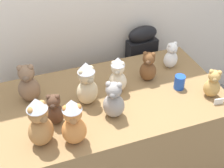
# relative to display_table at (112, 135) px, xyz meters

# --- Properties ---
(display_table) EXTENTS (1.66, 0.93, 0.79)m
(display_table) POSITION_rel_display_table_xyz_m (0.00, 0.00, 0.00)
(display_table) COLOR olive
(display_table) RESTS_ON ground_plane
(instrument_case) EXTENTS (0.29, 0.14, 0.99)m
(instrument_case) POSITION_rel_display_table_xyz_m (0.51, 0.59, 0.11)
(instrument_case) COLOR black
(instrument_case) RESTS_ON ground_plane
(teddy_bear_caramel) EXTENTS (0.21, 0.20, 0.36)m
(teddy_bear_caramel) POSITION_rel_display_table_xyz_m (-0.56, -0.27, 0.57)
(teddy_bear_caramel) COLOR #B27A42
(teddy_bear_caramel) RESTS_ON display_table
(teddy_bear_ginger) EXTENTS (0.17, 0.16, 0.34)m
(teddy_bear_ginger) POSITION_rel_display_table_xyz_m (-0.37, -0.33, 0.56)
(teddy_bear_ginger) COLOR #D17F3D
(teddy_bear_ginger) RESTS_ON display_table
(teddy_bear_snow) EXTENTS (0.13, 0.11, 0.23)m
(teddy_bear_snow) POSITION_rel_display_table_xyz_m (0.59, 0.20, 0.50)
(teddy_bear_snow) COLOR white
(teddy_bear_snow) RESTS_ON display_table
(teddy_bear_cream) EXTENTS (0.17, 0.16, 0.29)m
(teddy_bear_cream) POSITION_rel_display_table_xyz_m (0.07, 0.06, 0.54)
(teddy_bear_cream) COLOR beige
(teddy_bear_cream) RESTS_ON display_table
(teddy_bear_mocha) EXTENTS (0.18, 0.16, 0.30)m
(teddy_bear_mocha) POSITION_rel_display_table_xyz_m (-0.56, 0.17, 0.54)
(teddy_bear_mocha) COLOR #7F6047
(teddy_bear_mocha) RESTS_ON display_table
(teddy_bear_honey) EXTENTS (0.15, 0.15, 0.23)m
(teddy_bear_honey) POSITION_rel_display_table_xyz_m (0.69, -0.23, 0.50)
(teddy_bear_honey) COLOR tan
(teddy_bear_honey) RESTS_ON display_table
(teddy_bear_ash) EXTENTS (0.19, 0.18, 0.29)m
(teddy_bear_ash) POSITION_rel_display_table_xyz_m (-0.06, -0.19, 0.53)
(teddy_bear_ash) COLOR gray
(teddy_bear_ash) RESTS_ON display_table
(teddy_bear_sand) EXTENTS (0.18, 0.17, 0.34)m
(teddy_bear_sand) POSITION_rel_display_table_xyz_m (-0.18, 0.00, 0.56)
(teddy_bear_sand) COLOR #CCB78E
(teddy_bear_sand) RESTS_ON display_table
(teddy_bear_chestnut) EXTENTS (0.17, 0.16, 0.25)m
(teddy_bear_chestnut) POSITION_rel_display_table_xyz_m (0.33, 0.11, 0.51)
(teddy_bear_chestnut) COLOR brown
(teddy_bear_chestnut) RESTS_ON display_table
(teddy_bear_cocoa) EXTENTS (0.15, 0.14, 0.24)m
(teddy_bear_cocoa) POSITION_rel_display_table_xyz_m (-0.44, -0.12, 0.51)
(teddy_bear_cocoa) COLOR #4C3323
(teddy_bear_cocoa) RESTS_ON display_table
(party_cup_blue) EXTENTS (0.08, 0.08, 0.11)m
(party_cup_blue) POSITION_rel_display_table_xyz_m (0.51, -0.07, 0.45)
(party_cup_blue) COLOR blue
(party_cup_blue) RESTS_ON display_table
(name_card_front_left) EXTENTS (0.07, 0.02, 0.05)m
(name_card_front_left) POSITION_rel_display_table_xyz_m (0.69, -0.34, 0.42)
(name_card_front_left) COLOR white
(name_card_front_left) RESTS_ON display_table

